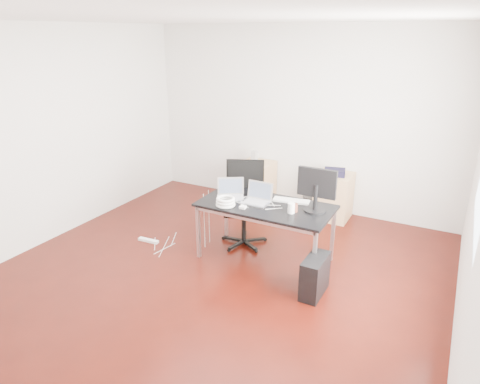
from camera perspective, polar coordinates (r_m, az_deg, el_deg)
The scene contains 18 objects.
room_shell at distance 4.55m, azimuth -2.83°, elevation 4.31°, with size 5.00×5.00×5.00m.
desk at distance 5.16m, azimuth 3.43°, elevation -2.24°, with size 1.60×0.80×0.73m.
office_chair at distance 5.63m, azimuth 0.58°, elevation -0.99°, with size 0.63×0.65×1.08m.
filing_cabinet_left at distance 7.02m, azimuth 2.26°, elevation 1.21°, with size 0.50×0.50×0.70m, color tan.
filing_cabinet_right at distance 6.60m, azimuth 12.37°, elevation -0.55°, with size 0.50×0.50×0.70m, color tan.
pc_tower at distance 4.74m, azimuth 9.94°, elevation -10.98°, with size 0.20×0.45×0.44m, color black.
wastebasket at distance 6.79m, azimuth 9.34°, elevation -1.64°, with size 0.24×0.24×0.28m, color black.
power_strip at distance 5.97m, azimuth -12.11°, elevation -6.33°, with size 0.30×0.06×0.04m, color white.
laptop_left at distance 5.34m, azimuth -1.32°, elevation -0.16°, with size 0.41×0.39×0.23m.
laptop_right at distance 5.19m, azimuth 2.28°, elevation -0.76°, with size 0.34×0.26×0.23m.
monitor at distance 4.94m, azimuth 10.18°, elevation 0.60°, with size 0.45×0.26×0.51m.
keyboard at distance 5.26m, azimuth 6.83°, elevation -1.15°, with size 0.44×0.14×0.02m, color white.
cup_white at distance 4.91m, azimuth 6.85°, elevation -2.15°, with size 0.08×0.08×0.12m, color white.
cup_brown at distance 4.96m, azimuth 7.26°, elevation -2.07°, with size 0.08×0.08×0.10m, color brown.
cable_coil at distance 5.08m, azimuth -1.94°, elevation -1.30°, with size 0.24×0.24×0.11m.
power_adapter at distance 5.02m, azimuth 0.38°, elevation -2.05°, with size 0.07×0.07×0.03m, color white.
speaker at distance 6.91m, azimuth 1.95°, elevation 4.74°, with size 0.09×0.08×0.18m, color #9E9E9E.
navy_garment at distance 6.42m, azimuth 12.51°, elevation 2.59°, with size 0.30×0.24×0.09m, color black.
Camera 1 is at (2.28, -3.74, 2.67)m, focal length 32.00 mm.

